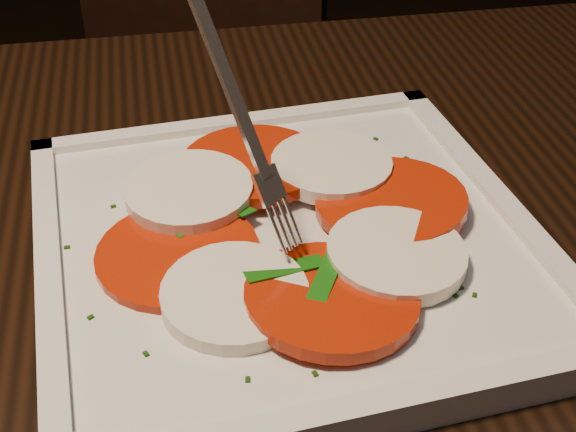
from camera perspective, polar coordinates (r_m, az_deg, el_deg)
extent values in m
cube|color=black|center=(0.50, 2.52, -6.43)|extent=(1.23, 0.84, 0.04)
cube|color=black|center=(1.27, -8.82, 6.34)|extent=(0.55, 0.55, 0.04)
cylinder|color=black|center=(1.36, -17.80, -5.58)|extent=(0.04, 0.04, 0.41)
cylinder|color=black|center=(1.23, -3.14, -8.72)|extent=(0.04, 0.04, 0.41)
cylinder|color=black|center=(1.61, -11.56, 2.52)|extent=(0.04, 0.04, 0.41)
cylinder|color=black|center=(1.50, 1.00, 0.63)|extent=(0.04, 0.04, 0.41)
cube|color=white|center=(0.50, 0.00, -2.08)|extent=(0.34, 0.34, 0.01)
cylinder|color=#B91B04|center=(0.48, -7.87, -2.74)|extent=(0.10, 0.10, 0.01)
cylinder|color=white|center=(0.45, -3.81, -5.69)|extent=(0.08, 0.08, 0.01)
cylinder|color=#B91B04|center=(0.45, 3.13, -5.87)|extent=(0.10, 0.10, 0.02)
cylinder|color=white|center=(0.48, 7.72, -2.71)|extent=(0.08, 0.08, 0.01)
cylinder|color=#B91B04|center=(0.52, 7.32, 1.00)|extent=(0.10, 0.10, 0.01)
cylinder|color=white|center=(0.55, 3.11, 3.56)|extent=(0.08, 0.08, 0.01)
cylinder|color=#B91B04|center=(0.55, -2.53, 3.71)|extent=(0.10, 0.10, 0.01)
cylinder|color=white|center=(0.52, -7.05, 1.76)|extent=(0.08, 0.08, 0.01)
cube|color=#165C0F|center=(0.51, -4.80, 1.06)|extent=(0.03, 0.04, 0.00)
cube|color=#165C0F|center=(0.48, 7.28, -2.23)|extent=(0.04, 0.04, 0.00)
cube|color=#165C0F|center=(0.54, -0.82, 2.88)|extent=(0.04, 0.03, 0.00)
cube|color=#165C0F|center=(0.45, 2.67, -4.42)|extent=(0.03, 0.04, 0.00)
cube|color=#165C0F|center=(0.50, -7.55, 0.00)|extent=(0.02, 0.03, 0.00)
cube|color=#165C0F|center=(0.47, 6.10, -3.08)|extent=(0.01, 0.04, 0.00)
cube|color=#165C0F|center=(0.52, -5.47, 1.38)|extent=(0.01, 0.05, 0.00)
cube|color=#165C0F|center=(0.46, -0.22, -3.74)|extent=(0.05, 0.02, 0.00)
cube|color=#165C0F|center=(0.50, -6.29, -0.08)|extent=(0.04, 0.03, 0.01)
cube|color=#165C0F|center=(0.51, -4.30, 0.96)|extent=(0.03, 0.04, 0.01)
cube|color=#14390A|center=(0.50, 11.87, -2.29)|extent=(0.00, 0.00, 0.00)
cube|color=#14390A|center=(0.54, -10.83, 0.89)|extent=(0.00, 0.00, 0.00)
cube|color=#14390A|center=(0.57, -5.42, 3.74)|extent=(0.00, 0.00, 0.00)
cube|color=#14390A|center=(0.50, -13.40, -2.62)|extent=(0.00, 0.00, 0.00)
cube|color=#14390A|center=(0.46, 9.85, -6.08)|extent=(0.00, 0.00, 0.00)
cube|color=#14390A|center=(0.43, -10.07, -9.63)|extent=(0.00, 0.00, 0.00)
cube|color=#14390A|center=(0.59, 4.71, 4.91)|extent=(0.00, 0.00, 0.00)
cube|color=#14390A|center=(0.58, 4.32, 4.57)|extent=(0.00, 0.00, 0.00)
cube|color=#14390A|center=(0.60, 6.25, 5.47)|extent=(0.00, 0.00, 0.00)
cube|color=#14390A|center=(0.45, -13.87, -7.01)|extent=(0.00, 0.00, 0.00)
cube|color=#14390A|center=(0.58, -1.36, 4.31)|extent=(0.00, 0.00, 0.00)
cube|color=#14390A|center=(0.48, 10.53, -3.59)|extent=(0.00, 0.00, 0.00)
cube|color=#14390A|center=(0.52, 11.08, -0.45)|extent=(0.00, 0.00, 0.00)
cube|color=#14390A|center=(0.51, -15.44, -2.16)|extent=(0.00, 0.00, 0.00)
cube|color=#14390A|center=(0.47, 12.15, -5.03)|extent=(0.00, 0.00, 0.00)
cube|color=#14390A|center=(0.58, 4.67, 4.62)|extent=(0.00, 0.00, 0.00)
cube|color=#14390A|center=(0.57, 5.71, 3.73)|extent=(0.00, 0.00, 0.00)
cube|color=#14390A|center=(0.41, -2.89, -11.54)|extent=(0.00, 0.00, 0.00)
cube|color=#14390A|center=(0.61, -0.33, 5.92)|extent=(0.00, 0.00, 0.00)
cube|color=#14390A|center=(0.55, 8.00, 2.18)|extent=(0.00, 0.00, 0.00)
cube|color=#14390A|center=(0.51, -11.17, -0.89)|extent=(0.00, 0.00, 0.00)
cube|color=#14390A|center=(0.41, 1.94, -11.15)|extent=(0.00, 0.00, 0.00)
cube|color=#14390A|center=(0.45, 8.70, -6.81)|extent=(0.00, 0.00, 0.00)
cube|color=#14390A|center=(0.55, 11.07, 1.98)|extent=(0.00, 0.00, 0.00)
cube|color=#14390A|center=(0.47, 13.12, -5.49)|extent=(0.00, 0.00, 0.00)
cube|color=#14390A|center=(0.46, 11.79, -5.55)|extent=(0.00, 0.00, 0.00)
cube|color=#14390A|center=(0.58, 8.41, 4.11)|extent=(0.00, 0.00, 0.00)
cube|color=#14390A|center=(0.54, -12.32, 0.68)|extent=(0.00, 0.00, 0.00)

